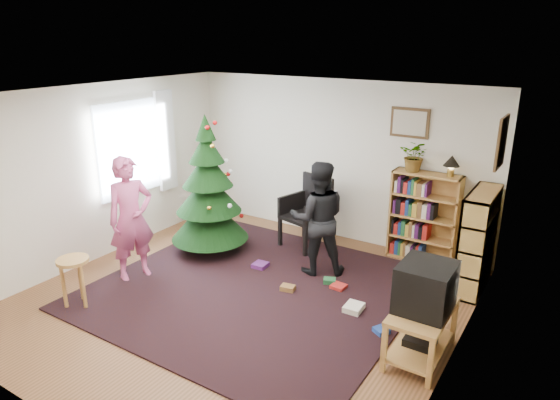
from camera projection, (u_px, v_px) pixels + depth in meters
The scene contains 23 objects.
floor at pixel (241, 299), 6.20m from camera, with size 5.00×5.00×0.00m, color brown.
ceiling at pixel (236, 95), 5.40m from camera, with size 5.00×5.00×0.00m, color white.
wall_back at pixel (335, 160), 7.80m from camera, with size 5.00×0.02×2.50m, color silver.
wall_front at pixel (41, 294), 3.80m from camera, with size 5.00×0.02×2.50m, color silver.
wall_left at pixel (98, 173), 7.07m from camera, with size 0.02×5.00×2.50m, color silver.
wall_right at pixel (459, 252), 4.53m from camera, with size 0.02×5.00×2.50m, color silver.
rug at pixel (255, 289), 6.43m from camera, with size 3.80×3.60×0.02m, color black.
window_pane at pixel (130, 149), 7.46m from camera, with size 0.04×1.20×1.40m, color silver.
curtain at pixel (166, 141), 8.00m from camera, with size 0.06×0.35×1.60m, color silver.
picture_back at pixel (410, 123), 6.97m from camera, with size 0.55×0.03×0.42m.
picture_right at pixel (502, 142), 5.72m from camera, with size 0.03×0.50×0.60m.
christmas_tree at pixel (208, 197), 7.30m from camera, with size 1.14×1.14×2.08m.
bookshelf_back at pixel (424, 216), 7.09m from camera, with size 0.95×0.30×1.30m.
bookshelf_right at pixel (478, 240), 6.29m from camera, with size 0.30×0.95×1.30m.
tv_stand at pixel (421, 328), 5.01m from camera, with size 0.51×0.91×0.55m.
crt_tv at pixel (425, 287), 4.86m from camera, with size 0.51×0.55×0.48m.
armchair at pixel (309, 208), 7.64m from camera, with size 0.73×0.73×1.09m.
stool at pixel (74, 270), 5.90m from camera, with size 0.37×0.37×0.62m.
person_standing at pixel (131, 219), 6.52m from camera, with size 0.61×0.40×1.67m, color #C34E81.
person_by_chair at pixel (318, 219), 6.66m from camera, with size 0.76×0.60×1.57m, color black.
potted_plant at pixel (415, 156), 6.92m from camera, with size 0.40×0.35×0.44m, color gray.
table_lamp at pixel (452, 162), 6.67m from camera, with size 0.22×0.22×0.29m.
floor_clutter at pixel (336, 293), 6.27m from camera, with size 2.39×1.16×0.08m.
Camera 1 is at (3.35, -4.37, 3.14)m, focal length 32.00 mm.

